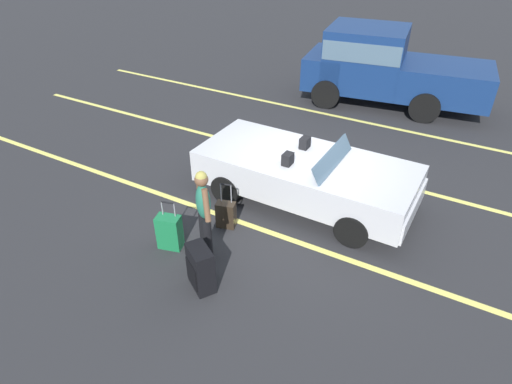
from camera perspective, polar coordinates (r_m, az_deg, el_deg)
ground_plane at (r=8.71m, az=6.17°, el=-1.03°), size 80.00×80.00×0.00m
lot_line_near at (r=7.81m, az=2.46°, el=-5.51°), size 18.00×0.12×0.01m
lot_line_mid at (r=9.88m, az=9.67°, el=3.21°), size 18.00×0.12×0.01m
lot_line_far at (r=12.20m, az=14.31°, el=8.75°), size 18.00×0.12×0.01m
convertible_car at (r=8.33m, az=7.72°, el=1.89°), size 4.16×1.88×1.24m
suitcase_large_black at (r=6.67m, az=-7.26°, el=-9.86°), size 0.56×0.49×0.74m
suitcase_medium_bright at (r=7.50m, az=-11.22°, el=-5.14°), size 0.45×0.33×0.88m
suitcase_small_carryon at (r=7.86m, az=-3.94°, el=-2.94°), size 0.38×0.28×0.87m
traveler_person at (r=6.81m, az=-6.81°, el=-2.57°), size 0.52×0.46×1.65m
parked_pickup_truck_near at (r=13.26m, az=16.06°, el=15.63°), size 5.21×2.61×2.10m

